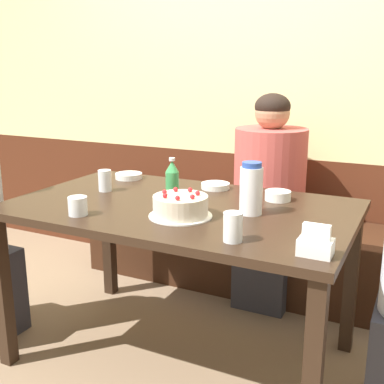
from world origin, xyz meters
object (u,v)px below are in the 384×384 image
bowl_side_dish (129,176)px  soju_bottle (172,180)px  napkin_holder (316,244)px  bowl_soup_white (278,196)px  glass_shot_small (233,227)px  person_grey_tee (269,202)px  bench_seat (243,252)px  bowl_rice_small (215,186)px  glass_water_tall (105,181)px  glass_tumbler_short (78,206)px  birthday_cake (180,206)px  water_pitcher (251,189)px

bowl_side_dish → soju_bottle: bearing=-33.6°
napkin_holder → bowl_soup_white: size_ratio=0.93×
napkin_holder → glass_shot_small: bearing=179.7°
napkin_holder → person_grey_tee: (-0.48, 1.05, -0.18)m
soju_bottle → napkin_holder: size_ratio=1.79×
soju_bottle → glass_shot_small: bearing=-40.5°
napkin_holder → glass_shot_small: same height
bench_seat → bowl_soup_white: size_ratio=17.42×
napkin_holder → bowl_rice_small: bearing=133.8°
soju_bottle → glass_water_tall: 0.38m
soju_bottle → bowl_side_dish: bearing=146.4°
bowl_rice_small → bowl_soup_white: bearing=-12.3°
glass_water_tall → glass_tumbler_short: glass_water_tall is taller
birthday_cake → glass_water_tall: size_ratio=2.49×
bowl_soup_white → bench_seat: bearing=122.9°
water_pitcher → bowl_side_dish: (-0.82, 0.33, -0.09)m
bench_seat → bowl_soup_white: 0.87m
bowl_soup_white → bowl_side_dish: 0.86m
water_pitcher → napkin_holder: (0.34, -0.34, -0.07)m
bowl_side_dish → person_grey_tee: bearing=29.3°
bowl_side_dish → bowl_rice_small: bearing=0.4°
bowl_soup_white → bowl_rice_small: 0.35m
napkin_holder → person_grey_tee: size_ratio=0.09×
napkin_holder → glass_water_tall: 1.18m
bowl_rice_small → glass_tumbler_short: glass_tumbler_short is taller
bench_seat → birthday_cake: 1.14m
birthday_cake → bench_seat: bearing=94.8°
birthday_cake → bowl_soup_white: 0.51m
bench_seat → soju_bottle: (-0.07, -0.78, 0.61)m
water_pitcher → glass_tumbler_short: (-0.63, -0.33, -0.07)m
bench_seat → water_pitcher: water_pitcher is taller
glass_water_tall → person_grey_tee: size_ratio=0.09×
bench_seat → napkin_holder: 1.45m
bowl_rice_small → glass_tumbler_short: 0.74m
glass_water_tall → glass_tumbler_short: bearing=-69.7°
birthday_cake → person_grey_tee: size_ratio=0.21×
birthday_cake → glass_tumbler_short: (-0.39, -0.17, -0.00)m
bowl_side_dish → glass_tumbler_short: glass_tumbler_short is taller
bench_seat → glass_water_tall: glass_water_tall is taller
bowl_soup_white → birthday_cake: bearing=-124.2°
bowl_soup_white → glass_shot_small: 0.60m
bowl_side_dish → glass_tumbler_short: (0.19, -0.66, 0.02)m
person_grey_tee → bowl_side_dish: bearing=-60.7°
birthday_cake → glass_shot_small: birthday_cake is taller
water_pitcher → napkin_holder: bearing=-44.9°
bench_seat → glass_shot_small: size_ratio=19.72×
person_grey_tee → napkin_holder: bearing=24.5°
bowl_soup_white → glass_tumbler_short: size_ratio=1.49×
birthday_cake → napkin_holder: size_ratio=2.37×
glass_shot_small → person_grey_tee: 1.08m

